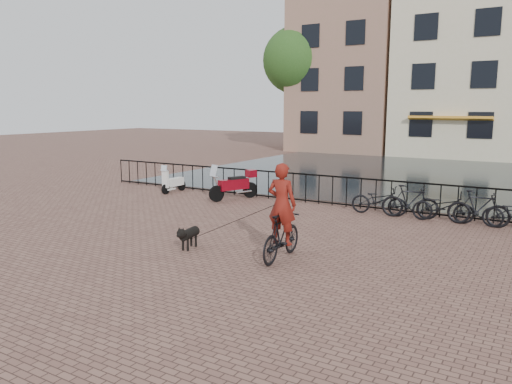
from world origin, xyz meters
The scene contains 14 objects.
ground centered at (0.00, 0.00, 0.00)m, with size 100.00×100.00×0.00m, color brown.
canal_water centered at (0.00, 17.30, 0.00)m, with size 20.00×20.00×0.00m, color black.
railing centered at (0.00, 8.00, 0.50)m, with size 20.00×0.05×1.02m.
canal_house_left centered at (-7.50, 30.00, 6.40)m, with size 7.50×9.00×12.80m.
canal_house_mid centered at (0.50, 30.00, 5.90)m, with size 8.00×9.50×11.80m.
tree_far_left centered at (-11.00, 27.00, 6.73)m, with size 5.04×5.04×9.27m.
cyclist centered at (1.40, 1.76, 0.95)m, with size 0.81×1.85×2.50m.
dog centered at (-0.87, 1.39, 0.29)m, with size 0.41×0.89×0.58m.
motorcycle centered at (-3.47, 7.17, 0.67)m, with size 1.17×1.91×1.35m.
scooter centered at (-6.35, 7.25, 0.57)m, with size 0.36×1.24×1.14m.
parked_bike_0 centered at (1.80, 7.40, 0.45)m, with size 0.60×1.72×0.90m, color black.
parked_bike_1 centered at (2.75, 7.40, 0.50)m, with size 0.47×1.66×1.00m, color black.
parked_bike_2 centered at (3.70, 7.40, 0.45)m, with size 0.60×1.72×0.90m, color black.
parked_bike_3 centered at (4.65, 7.40, 0.50)m, with size 0.47×1.66×1.00m, color black.
Camera 1 is at (6.41, -7.57, 3.33)m, focal length 35.00 mm.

